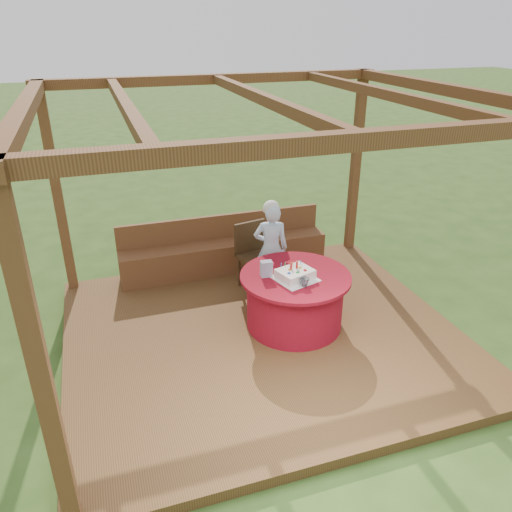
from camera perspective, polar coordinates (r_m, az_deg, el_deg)
The scene contains 10 objects.
ground at distance 6.05m, azimuth 0.75°, elevation -9.55°, with size 60.00×60.00×0.00m, color #2B4918.
deck at distance 6.02m, azimuth 0.76°, elevation -9.09°, with size 4.50×4.00×0.12m, color brown.
pergola at distance 5.07m, azimuth 0.91°, elevation 13.32°, with size 4.50×4.00×2.72m.
bench at distance 7.29m, azimuth -3.63°, elevation 0.34°, with size 3.00×0.42×0.80m.
table at distance 5.95m, azimuth 4.44°, elevation -5.01°, with size 1.29×1.29×0.68m.
chair at distance 6.72m, azimuth -0.17°, elevation 0.46°, with size 0.55×0.55×0.91m.
elderly_woman at distance 6.55m, azimuth 1.71°, elevation 1.08°, with size 0.51×0.40×1.29m.
birthday_cake at distance 5.68m, azimuth 4.49°, elevation -2.09°, with size 0.54×0.54×0.19m.
gift_bag at distance 5.71m, azimuth 1.19°, elevation -1.47°, with size 0.13×0.08×0.19m, color #BE7BAF.
drinking_glass at distance 5.54m, azimuth 5.55°, elevation -3.02°, with size 0.10×0.10×0.10m, color white.
Camera 1 is at (-1.63, -4.68, 3.47)m, focal length 35.00 mm.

